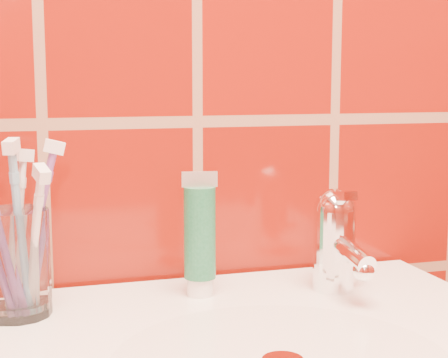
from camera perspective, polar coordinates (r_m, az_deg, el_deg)
name	(u,v)px	position (r m, az deg, el deg)	size (l,w,h in m)	color
glass_tumbler	(16,263)	(0.74, -16.87, -6.69)	(0.07, 0.07, 0.11)	white
toothpaste_tube	(200,238)	(0.77, -2.02, -4.93)	(0.04, 0.04, 0.14)	white
faucet	(336,237)	(0.80, 9.28, -4.77)	(0.05, 0.11, 0.12)	white
toothbrush_0	(34,244)	(0.71, -15.51, -5.24)	(0.04, 0.08, 0.17)	silver
toothbrush_1	(20,231)	(0.72, -16.63, -4.16)	(0.03, 0.05, 0.19)	#75AED1
toothbrush_3	(18,232)	(0.75, -16.77, -4.22)	(0.04, 0.04, 0.18)	silver
toothbrush_4	(36,228)	(0.74, -15.33, -3.91)	(0.07, 0.02, 0.19)	#794492
toothbrush_5	(2,236)	(0.72, -17.95, -4.53)	(0.06, 0.04, 0.19)	#734595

